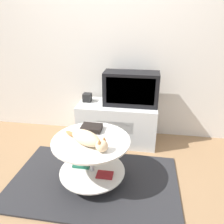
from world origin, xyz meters
The scene contains 9 objects.
ground_plane centered at (0.00, 0.00, 0.00)m, with size 12.00×12.00×0.00m, color #93704C.
wall_back centered at (0.00, 1.16, 1.30)m, with size 8.00×0.05×2.60m.
rug centered at (0.00, 0.00, 0.01)m, with size 1.69×1.04×0.02m.
tv_stand centered at (0.12, 0.85, 0.27)m, with size 1.01×0.45×0.53m.
tv centered at (0.28, 0.87, 0.74)m, with size 0.67×0.28×0.42m.
speaker centered at (-0.29, 0.89, 0.59)m, with size 0.11×0.11×0.11m.
coffee_table centered at (-0.02, 0.01, 0.32)m, with size 0.74×0.74×0.48m.
dvd_box centered at (-0.06, 0.19, 0.52)m, with size 0.21×0.16×0.05m.
cat centered at (-0.02, -0.08, 0.56)m, with size 0.47×0.31×0.13m.
Camera 1 is at (0.46, -1.71, 1.56)m, focal length 35.00 mm.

